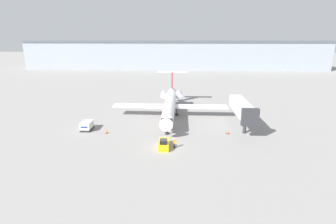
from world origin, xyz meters
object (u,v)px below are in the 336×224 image
(traffic_cone_right, at_px, (228,132))
(jet_bridge, at_px, (242,108))
(airplane_main, at_px, (170,104))
(luggage_cart, at_px, (87,126))
(traffic_cone_left, at_px, (106,131))
(worker_near_tug, at_px, (174,143))
(pushback_tug, at_px, (164,144))

(traffic_cone_right, bearing_deg, jet_bridge, 46.42)
(airplane_main, xyz_separation_m, luggage_cart, (-17.46, -11.25, -2.20))
(airplane_main, height_order, jet_bridge, airplane_main)
(jet_bridge, bearing_deg, traffic_cone_left, -171.25)
(airplane_main, distance_m, traffic_cone_left, 18.48)
(traffic_cone_right, bearing_deg, traffic_cone_left, -178.30)
(worker_near_tug, bearing_deg, jet_bridge, 38.23)
(traffic_cone_right, bearing_deg, worker_near_tug, -144.86)
(traffic_cone_left, xyz_separation_m, traffic_cone_right, (25.13, 0.75, 0.00))
(airplane_main, bearing_deg, jet_bridge, -28.70)
(pushback_tug, distance_m, worker_near_tug, 1.91)
(traffic_cone_left, distance_m, traffic_cone_right, 25.14)
(traffic_cone_right, xyz_separation_m, jet_bridge, (3.48, 3.66, 4.08))
(pushback_tug, height_order, luggage_cart, pushback_tug)
(traffic_cone_left, bearing_deg, airplane_main, 45.74)
(worker_near_tug, bearing_deg, pushback_tug, 179.93)
(airplane_main, distance_m, pushback_tug, 20.16)
(luggage_cart, height_order, jet_bridge, jet_bridge)
(luggage_cart, bearing_deg, jet_bridge, 4.40)
(worker_near_tug, bearing_deg, traffic_cone_right, 35.14)
(pushback_tug, height_order, jet_bridge, jet_bridge)
(airplane_main, bearing_deg, pushback_tug, -91.17)
(worker_near_tug, height_order, traffic_cone_right, worker_near_tug)
(luggage_cart, relative_size, traffic_cone_left, 4.32)
(luggage_cart, xyz_separation_m, worker_near_tug, (18.94, -8.76, 0.05))
(pushback_tug, height_order, worker_near_tug, pushback_tug)
(traffic_cone_left, bearing_deg, traffic_cone_right, 1.70)
(jet_bridge, bearing_deg, worker_near_tug, -141.77)
(luggage_cart, bearing_deg, worker_near_tug, -24.83)
(airplane_main, bearing_deg, traffic_cone_right, -44.92)
(airplane_main, bearing_deg, luggage_cart, -147.22)
(jet_bridge, bearing_deg, luggage_cart, -175.60)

